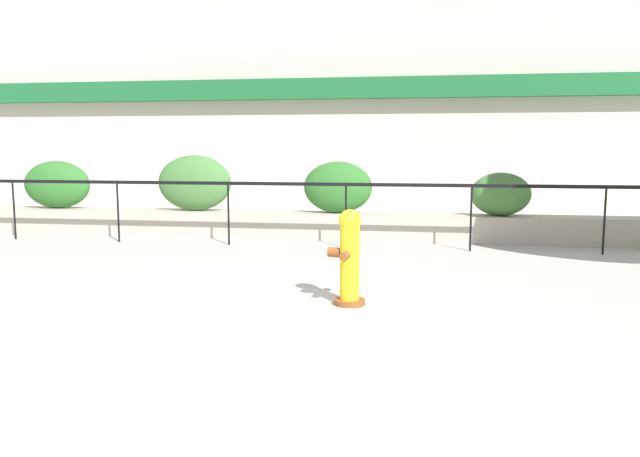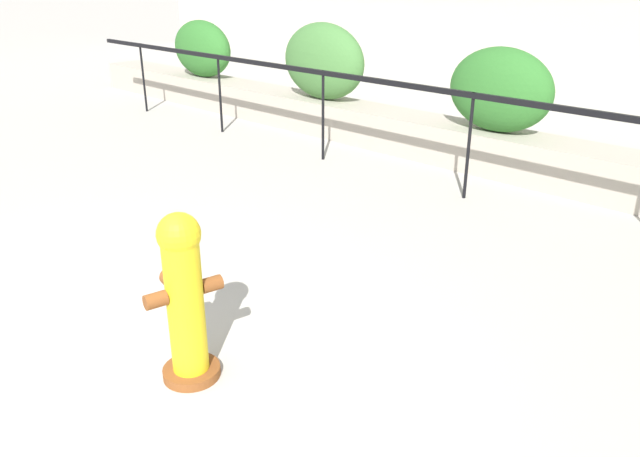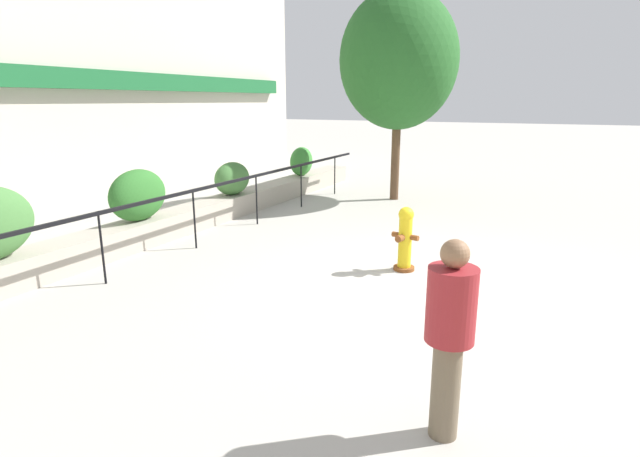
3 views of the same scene
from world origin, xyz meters
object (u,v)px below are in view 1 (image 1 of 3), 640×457
Objects in this scene: hedge_bush_1 at (195,183)px; fire_hydrant at (349,256)px; hedge_bush_2 at (338,187)px; hedge_bush_3 at (501,194)px; hedge_bush_0 at (57,185)px.

fire_hydrant is at bearing -53.75° from hedge_bush_1.
fire_hydrant is (3.72, -5.07, -0.50)m from hedge_bush_1.
hedge_bush_1 is at bearing 180.00° from hedge_bush_2.
fire_hydrant is (0.82, -5.07, -0.44)m from hedge_bush_2.
hedge_bush_2 reaches higher than fire_hydrant.
hedge_bush_1 is 2.90m from hedge_bush_2.
hedge_bush_3 is 5.55m from fire_hydrant.
hedge_bush_1 is at bearing 126.25° from fire_hydrant.
hedge_bush_0 is at bearing 180.00° from hedge_bush_2.
hedge_bush_1 is 6.31m from fire_hydrant.
hedge_bush_2 is (2.90, 0.00, -0.06)m from hedge_bush_1.
hedge_bush_2 is at bearing 99.21° from fire_hydrant.
hedge_bush_0 is at bearing 142.98° from fire_hydrant.
hedge_bush_1 is 1.14× the size of hedge_bush_2.
hedge_bush_0 is 1.33× the size of hedge_bush_3.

